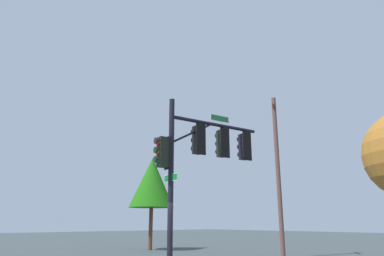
{
  "coord_description": "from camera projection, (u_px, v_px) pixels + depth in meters",
  "views": [
    {
      "loc": [
        -7.84,
        -10.1,
        1.83
      ],
      "look_at": [
        1.23,
        0.25,
        5.51
      ],
      "focal_mm": 33.02,
      "sensor_mm": 36.0,
      "label": 1
    }
  ],
  "objects": [
    {
      "name": "tree_near",
      "position": [
        152.0,
        182.0,
        25.14
      ],
      "size": [
        3.17,
        3.17,
        6.36
      ],
      "color": "brown",
      "rests_on": "ground_plane"
    },
    {
      "name": "signal_pole_assembly",
      "position": [
        200.0,
        154.0,
        13.7
      ],
      "size": [
        4.82,
        1.22,
        6.38
      ],
      "color": "black",
      "rests_on": "ground_plane"
    },
    {
      "name": "utility_pole",
      "position": [
        278.0,
        170.0,
        19.7
      ],
      "size": [
        1.57,
        1.09,
        8.91
      ],
      "color": "brown",
      "rests_on": "ground_plane"
    }
  ]
}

